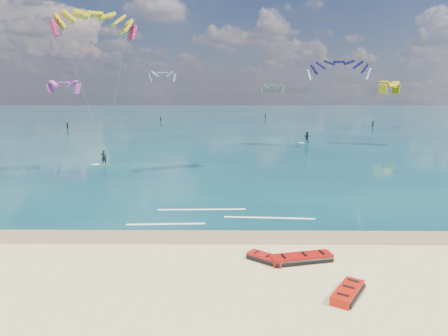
{
  "coord_description": "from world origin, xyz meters",
  "views": [
    {
      "loc": [
        2.43,
        -18.51,
        8.17
      ],
      "look_at": [
        2.17,
        8.0,
        3.0
      ],
      "focal_mm": 32.0,
      "sensor_mm": 36.0,
      "label": 1
    }
  ],
  "objects_px": {
    "packed_kite_mid": "(266,261)",
    "packed_kite_right": "(347,296)",
    "kitesurfer_main": "(99,89)",
    "packed_kite_left": "(301,262)",
    "kitesurfer_far": "(324,97)"
  },
  "relations": [
    {
      "from": "packed_kite_mid",
      "to": "packed_kite_right",
      "type": "bearing_deg",
      "value": -11.75
    },
    {
      "from": "packed_kite_right",
      "to": "kitesurfer_far",
      "type": "relative_size",
      "value": 0.17
    },
    {
      "from": "packed_kite_right",
      "to": "kitesurfer_far",
      "type": "xyz_separation_m",
      "value": [
        9.29,
        44.88,
        7.21
      ]
    },
    {
      "from": "kitesurfer_main",
      "to": "kitesurfer_far",
      "type": "height_order",
      "value": "kitesurfer_main"
    },
    {
      "from": "packed_kite_left",
      "to": "kitesurfer_far",
      "type": "relative_size",
      "value": 0.24
    },
    {
      "from": "kitesurfer_main",
      "to": "packed_kite_mid",
      "type": "bearing_deg",
      "value": -95.44
    },
    {
      "from": "packed_kite_right",
      "to": "packed_kite_left",
      "type": "bearing_deg",
      "value": 54.55
    },
    {
      "from": "packed_kite_mid",
      "to": "kitesurfer_far",
      "type": "distance_m",
      "value": 43.92
    },
    {
      "from": "packed_kite_right",
      "to": "kitesurfer_main",
      "type": "distance_m",
      "value": 31.89
    },
    {
      "from": "packed_kite_right",
      "to": "kitesurfer_main",
      "type": "relative_size",
      "value": 0.15
    },
    {
      "from": "packed_kite_mid",
      "to": "kitesurfer_main",
      "type": "bearing_deg",
      "value": 160.37
    },
    {
      "from": "packed_kite_mid",
      "to": "packed_kite_right",
      "type": "distance_m",
      "value": 4.45
    },
    {
      "from": "packed_kite_left",
      "to": "packed_kite_right",
      "type": "distance_m",
      "value": 3.53
    },
    {
      "from": "packed_kite_left",
      "to": "packed_kite_mid",
      "type": "relative_size",
      "value": 1.55
    },
    {
      "from": "packed_kite_left",
      "to": "packed_kite_mid",
      "type": "xyz_separation_m",
      "value": [
        -1.67,
        0.04,
        0.0
      ]
    }
  ]
}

